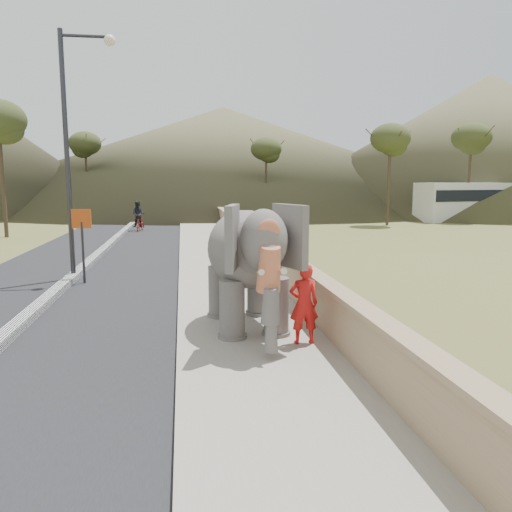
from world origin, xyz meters
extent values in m
plane|color=olive|center=(0.00, 0.00, 0.00)|extent=(160.00, 160.00, 0.00)
cube|color=black|center=(-5.00, 10.00, 0.01)|extent=(7.00, 120.00, 0.03)
cube|color=black|center=(-5.00, 10.00, 0.11)|extent=(0.35, 120.00, 0.22)
cube|color=#9E9687|center=(0.00, 10.00, 0.07)|extent=(3.00, 120.00, 0.15)
cube|color=tan|center=(1.65, 10.00, 0.55)|extent=(0.30, 120.00, 1.10)
cylinder|color=#2E2E33|center=(-5.00, 11.23, 4.00)|extent=(0.16, 0.16, 8.00)
cylinder|color=#2E2E33|center=(-4.20, 11.23, 7.80)|extent=(1.60, 0.10, 0.10)
sphere|color=#FFF2CC|center=(-3.50, 11.23, 7.70)|extent=(0.36, 0.36, 0.36)
cylinder|color=#2D2D33|center=(-4.50, 10.42, 1.00)|extent=(0.08, 0.08, 2.00)
cube|color=#C84A12|center=(-4.50, 10.42, 2.10)|extent=(0.60, 0.05, 0.60)
imported|color=#B3B2BA|center=(20.05, 35.46, 0.72)|extent=(4.50, 2.61, 1.44)
cube|color=silver|center=(22.91, 32.47, 1.55)|extent=(11.28, 4.73, 3.10)
cone|color=brown|center=(36.00, 52.00, 8.00)|extent=(56.00, 56.00, 16.00)
cone|color=brown|center=(5.00, 70.00, 7.00)|extent=(80.00, 80.00, 14.00)
imported|color=red|center=(0.95, 3.21, 0.94)|extent=(0.58, 0.38, 1.58)
imported|color=maroon|center=(-4.06, 27.37, 0.44)|extent=(0.86, 1.74, 0.87)
imported|color=black|center=(-4.17, 27.37, 1.11)|extent=(0.93, 0.78, 1.72)
camera|label=1|loc=(-1.35, -5.95, 3.30)|focal=35.00mm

